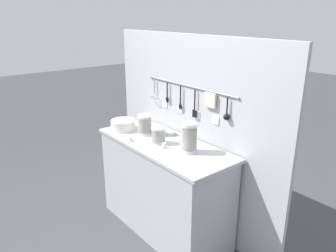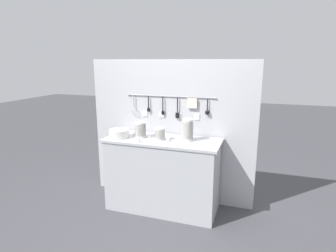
# 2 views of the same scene
# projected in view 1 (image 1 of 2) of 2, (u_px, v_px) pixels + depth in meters

# --- Properties ---
(ground_plane) EXTENTS (20.00, 20.00, 0.00)m
(ground_plane) POSITION_uv_depth(u_px,v_px,m) (164.00, 227.00, 3.32)
(ground_plane) COLOR #424247
(counter) EXTENTS (1.42, 0.58, 0.92)m
(counter) POSITION_uv_depth(u_px,v_px,m) (164.00, 187.00, 3.16)
(counter) COLOR #ADAFB5
(counter) RESTS_ON ground
(back_wall) EXTENTS (2.22, 0.11, 1.88)m
(back_wall) POSITION_uv_depth(u_px,v_px,m) (190.00, 133.00, 3.20)
(back_wall) COLOR #B2B2B7
(back_wall) RESTS_ON ground
(bowl_stack_tall_left) EXTENTS (0.13, 0.13, 0.20)m
(bowl_stack_tall_left) POSITION_uv_depth(u_px,v_px,m) (145.00, 125.00, 3.19)
(bowl_stack_tall_left) COLOR silver
(bowl_stack_tall_left) RESTS_ON counter
(bowl_stack_back_corner) EXTENTS (0.13, 0.13, 0.26)m
(bowl_stack_back_corner) POSITION_uv_depth(u_px,v_px,m) (189.00, 138.00, 2.76)
(bowl_stack_back_corner) COLOR silver
(bowl_stack_back_corner) RESTS_ON counter
(bowl_stack_nested_right) EXTENTS (0.12, 0.12, 0.15)m
(bowl_stack_nested_right) POSITION_uv_depth(u_px,v_px,m) (158.00, 135.00, 2.97)
(bowl_stack_nested_right) COLOR silver
(bowl_stack_nested_right) RESTS_ON counter
(plate_stack) EXTENTS (0.25, 0.25, 0.10)m
(plate_stack) POSITION_uv_depth(u_px,v_px,m) (123.00, 125.00, 3.33)
(plate_stack) COLOR silver
(plate_stack) RESTS_ON counter
(steel_mixing_bowl) EXTENTS (0.10, 0.10, 0.04)m
(steel_mixing_bowl) POSITION_uv_depth(u_px,v_px,m) (171.00, 133.00, 3.19)
(steel_mixing_bowl) COLOR #93969E
(steel_mixing_bowl) RESTS_ON counter
(cup_back_left) EXTENTS (0.04, 0.04, 0.04)m
(cup_back_left) POSITION_uv_depth(u_px,v_px,m) (164.00, 146.00, 2.89)
(cup_back_left) COLOR silver
(cup_back_left) RESTS_ON counter
(cup_mid_row) EXTENTS (0.04, 0.04, 0.04)m
(cup_mid_row) POSITION_uv_depth(u_px,v_px,m) (145.00, 126.00, 3.37)
(cup_mid_row) COLOR silver
(cup_mid_row) RESTS_ON counter
(cup_edge_near) EXTENTS (0.04, 0.04, 0.04)m
(cup_edge_near) POSITION_uv_depth(u_px,v_px,m) (143.00, 122.00, 3.50)
(cup_edge_near) COLOR silver
(cup_edge_near) RESTS_ON counter
(cup_centre) EXTENTS (0.04, 0.04, 0.04)m
(cup_centre) POSITION_uv_depth(u_px,v_px,m) (154.00, 134.00, 3.15)
(cup_centre) COLOR silver
(cup_centre) RESTS_ON counter
(cup_back_right) EXTENTS (0.04, 0.04, 0.04)m
(cup_back_right) POSITION_uv_depth(u_px,v_px,m) (131.00, 139.00, 3.04)
(cup_back_right) COLOR silver
(cup_back_right) RESTS_ON counter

